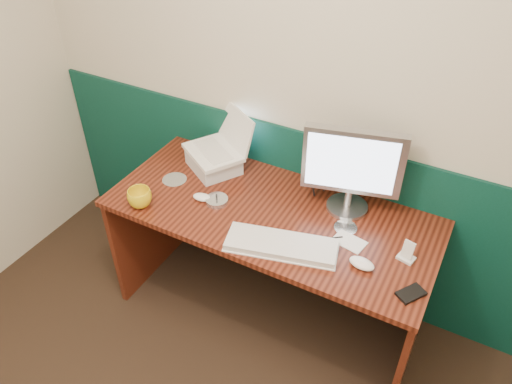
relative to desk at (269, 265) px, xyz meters
The scene contains 19 objects.
back_wall 0.96m from the desk, 68.27° to the left, with size 3.50×0.04×2.50m, color beige.
wainscot 0.41m from the desk, 67.62° to the left, with size 3.48×0.02×1.00m, color #073226.
desk is the anchor object (origin of this frame).
laptop_riser 0.63m from the desk, 158.07° to the left, with size 0.26×0.22×0.09m, color silver.
laptop 0.75m from the desk, 158.07° to the left, with size 0.30×0.23×0.25m, color white, non-canonical shape.
monitor 0.71m from the desk, 32.10° to the left, with size 0.46×0.13×0.46m, color #A5A6AA, non-canonical shape.
keyboard 0.47m from the desk, 52.60° to the right, with size 0.49×0.16×0.03m, color silver.
mouse_right 0.66m from the desk, 15.81° to the right, with size 0.11×0.07×0.04m, color white.
mouse_left 0.52m from the desk, 166.18° to the right, with size 0.10×0.06×0.03m, color white.
mug 0.76m from the desk, 155.62° to the right, with size 0.12×0.12×0.09m, color yellow.
camcorder 0.56m from the desk, 61.68° to the left, with size 0.10×0.15×0.22m, color #BABBBF, non-canonical shape.
cd_spindle 0.47m from the desk, 166.09° to the right, with size 0.11×0.11×0.02m, color silver.
cd_loose_a 0.67m from the desk, behind, with size 0.13×0.13×0.00m, color #B5BEC5.
cd_loose_b 0.52m from the desk, ahead, with size 0.11×0.11×0.00m, color silver.
pen 0.50m from the desk, ahead, with size 0.01×0.01×0.14m, color black.
papers 0.56m from the desk, ahead, with size 0.14×0.10×0.00m, color white.
dock 0.76m from the desk, ahead, with size 0.07×0.05×0.01m, color silver.
music_player 0.79m from the desk, ahead, with size 0.05×0.01×0.08m, color white.
pda 0.85m from the desk, 15.06° to the right, with size 0.07×0.11×0.01m, color black.
Camera 1 is at (0.66, -0.27, 2.30)m, focal length 35.00 mm.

